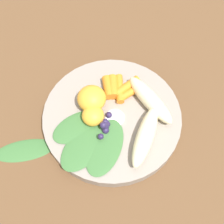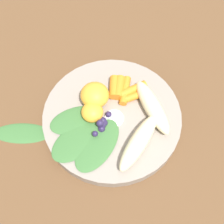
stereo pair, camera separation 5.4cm
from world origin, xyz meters
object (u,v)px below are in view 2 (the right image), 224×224
Objects in this scene: orange_segment_near at (92,112)px; bowl at (112,117)px; banana_peeled_right at (139,142)px; banana_peeled_left at (152,107)px; kale_leaf_stray at (22,133)px.

bowl is at bearing 71.47° from orange_segment_near.
banana_peeled_right and orange_segment_near have the same top height.
kale_leaf_stray is at bearing 75.39° from banana_peeled_left.
bowl is at bearing -169.39° from kale_leaf_stray.
bowl is 0.08m from banana_peeled_left.
kale_leaf_stray is (-0.04, -0.17, -0.01)m from bowl.
banana_peeled_left is 0.25m from kale_leaf_stray.
bowl reaches higher than kale_leaf_stray.
orange_segment_near is at bearing 85.73° from banana_peeled_right.
banana_peeled_left reaches higher than bowl.
bowl is 6.42× the size of orange_segment_near.
banana_peeled_left is 2.98× the size of orange_segment_near.
banana_peeled_right is at bearing 30.70° from orange_segment_near.
kale_leaf_stray is (-0.07, -0.24, -0.04)m from banana_peeled_left.
orange_segment_near is 0.14m from kale_leaf_stray.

